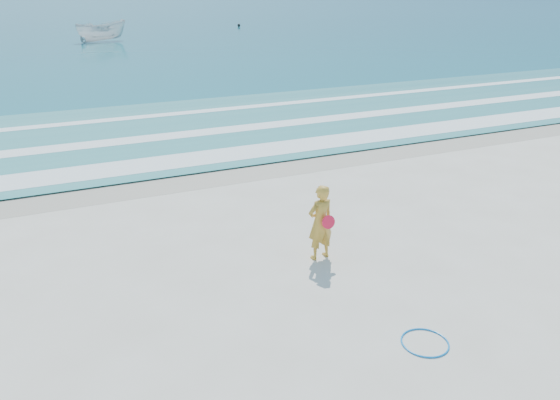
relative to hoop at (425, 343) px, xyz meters
name	(u,v)px	position (x,y,z in m)	size (l,w,h in m)	color
ground	(362,364)	(-1.14, -0.02, -0.01)	(400.00, 400.00, 0.00)	silver
wet_sand	(193,175)	(-1.14, 8.98, -0.01)	(400.00, 2.40, 0.00)	#B2A893
ocean	(46,11)	(-1.14, 104.98, 0.01)	(400.00, 190.00, 0.04)	#19727F
shallow	(155,132)	(-1.14, 13.98, 0.03)	(400.00, 10.00, 0.01)	#59B7AD
foam_near	(181,160)	(-1.14, 10.28, 0.04)	(400.00, 1.40, 0.01)	white
foam_mid	(160,137)	(-1.14, 13.18, 0.04)	(400.00, 0.90, 0.01)	white
foam_far	(142,117)	(-1.14, 16.48, 0.04)	(400.00, 0.60, 0.01)	white
hoop	(425,343)	(0.00, 0.00, 0.00)	(0.73, 0.73, 0.03)	#0B75C9
boat	(102,31)	(1.21, 46.84, 0.92)	(1.75, 4.65, 1.80)	silver
buoy	(239,25)	(17.86, 57.32, 0.20)	(0.35, 0.35, 0.35)	black
woman	(320,222)	(-0.18, 3.11, 0.76)	(0.61, 0.44, 1.54)	gold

